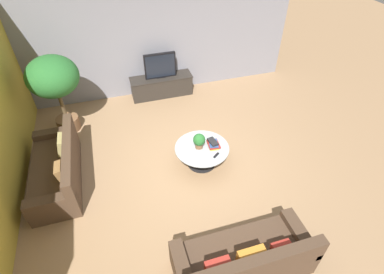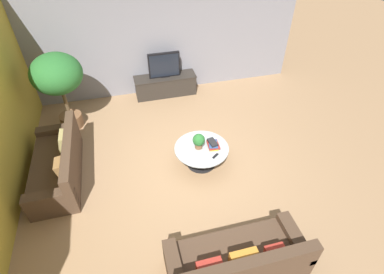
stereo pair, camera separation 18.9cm
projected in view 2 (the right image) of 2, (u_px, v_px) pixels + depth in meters
name	position (u px, v px, depth m)	size (l,w,h in m)	color
ground_plane	(190.00, 169.00, 6.15)	(24.00, 24.00, 0.00)	#9E7A56
back_wall_stone	(158.00, 37.00, 7.56)	(7.40, 0.12, 3.00)	gray
media_console	(165.00, 85.00, 8.13)	(1.65, 0.50, 0.55)	#2D2823
television	(164.00, 65.00, 7.75)	(0.82, 0.13, 0.67)	black
coffee_table	(201.00, 152.00, 6.09)	(1.10, 1.10, 0.43)	black
couch_by_wall	(59.00, 165.00, 5.84)	(0.84, 2.04, 0.84)	#4C3828
couch_near_entry	(237.00, 262.00, 4.36)	(2.04, 0.84, 0.84)	#4C3828
potted_palm_tall	(58.00, 78.00, 6.40)	(1.08, 1.08, 1.83)	brown
potted_plant_tabletop	(199.00, 141.00, 5.89)	(0.24, 0.24, 0.33)	brown
book_stack	(213.00, 144.00, 6.00)	(0.24, 0.32, 0.13)	gold
remote_black	(215.00, 156.00, 5.82)	(0.04, 0.16, 0.02)	black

